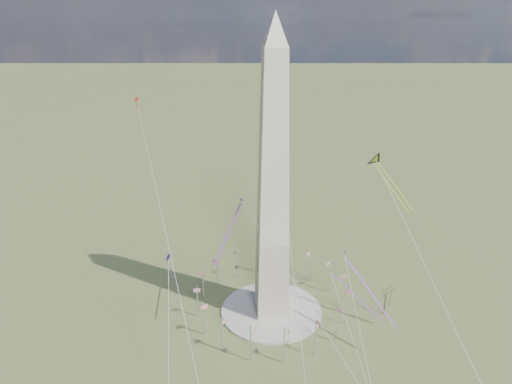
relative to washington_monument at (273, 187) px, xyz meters
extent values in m
plane|color=#5B6532|center=(0.00, 0.00, -47.95)|extent=(2000.00, 2000.00, 0.00)
cylinder|color=#B7B3A7|center=(0.00, 0.00, -47.55)|extent=(36.00, 36.00, 0.80)
pyramid|color=silver|center=(0.00, 0.00, 47.85)|extent=(9.90, 9.90, 10.00)
cylinder|color=white|center=(26.00, 0.00, -41.45)|extent=(0.36, 0.36, 13.00)
cube|color=red|center=(26.00, 1.30, -36.15)|extent=(2.40, 0.08, 1.50)
cylinder|color=white|center=(24.02, 9.95, -41.45)|extent=(0.36, 0.36, 13.00)
cube|color=red|center=(23.52, 11.15, -36.15)|extent=(2.25, 0.99, 1.50)
cylinder|color=white|center=(18.38, 18.38, -41.45)|extent=(0.36, 0.36, 13.00)
cube|color=red|center=(17.47, 19.30, -36.15)|extent=(1.75, 1.75, 1.50)
cylinder|color=white|center=(9.95, 24.02, -41.45)|extent=(0.36, 0.36, 13.00)
cube|color=red|center=(8.75, 24.52, -36.15)|extent=(0.99, 2.25, 1.50)
cylinder|color=white|center=(0.00, 26.00, -41.45)|extent=(0.36, 0.36, 13.00)
cube|color=red|center=(-1.30, 26.00, -36.15)|extent=(0.08, 2.40, 1.50)
cylinder|color=white|center=(-9.95, 24.02, -41.45)|extent=(0.36, 0.36, 13.00)
cube|color=red|center=(-11.15, 23.52, -36.15)|extent=(0.99, 2.25, 1.50)
cylinder|color=white|center=(-18.38, 18.38, -41.45)|extent=(0.36, 0.36, 13.00)
cube|color=red|center=(-19.30, 17.47, -36.15)|extent=(1.75, 1.75, 1.50)
cylinder|color=white|center=(-24.02, 9.95, -41.45)|extent=(0.36, 0.36, 13.00)
cube|color=red|center=(-24.52, 8.75, -36.15)|extent=(2.25, 0.99, 1.50)
cylinder|color=white|center=(-26.00, 0.00, -41.45)|extent=(0.36, 0.36, 13.00)
cube|color=red|center=(-26.00, -1.30, -36.15)|extent=(2.40, 0.08, 1.50)
cylinder|color=white|center=(-24.02, -9.95, -41.45)|extent=(0.36, 0.36, 13.00)
cube|color=red|center=(-23.52, -11.15, -36.15)|extent=(2.25, 0.99, 1.50)
cylinder|color=white|center=(-18.38, -18.38, -41.45)|extent=(0.36, 0.36, 13.00)
cube|color=red|center=(-17.47, -19.30, -36.15)|extent=(1.75, 1.75, 1.50)
cylinder|color=white|center=(-9.95, -24.02, -41.45)|extent=(0.36, 0.36, 13.00)
cube|color=red|center=(-8.75, -24.52, -36.15)|extent=(0.99, 2.25, 1.50)
cylinder|color=white|center=(0.00, -26.00, -41.45)|extent=(0.36, 0.36, 13.00)
cube|color=red|center=(1.30, -26.00, -36.15)|extent=(0.08, 2.40, 1.50)
cylinder|color=white|center=(9.95, -24.02, -41.45)|extent=(0.36, 0.36, 13.00)
cube|color=red|center=(11.15, -23.52, -36.15)|extent=(0.99, 2.25, 1.50)
cylinder|color=white|center=(18.38, -18.38, -41.45)|extent=(0.36, 0.36, 13.00)
cube|color=red|center=(19.30, -17.47, -36.15)|extent=(1.75, 1.75, 1.50)
cylinder|color=white|center=(24.02, -9.95, -41.45)|extent=(0.36, 0.36, 13.00)
cube|color=red|center=(24.52, -8.75, -36.15)|extent=(2.25, 0.99, 1.50)
cylinder|color=#413427|center=(39.72, -5.63, -43.86)|extent=(0.42, 0.42, 8.18)
cube|color=orange|center=(44.29, 6.80, -4.28)|extent=(7.79, 16.12, 12.32)
cube|color=orange|center=(42.25, 5.85, -4.28)|extent=(7.79, 16.12, 12.32)
cube|color=#381A77|center=(-34.60, -0.90, -22.82)|extent=(2.07, 3.31, 2.68)
cube|color=#E24523|center=(-34.60, -0.90, -27.25)|extent=(1.75, 3.16, 9.26)
cube|color=#E24523|center=(28.11, -18.76, -29.11)|extent=(11.23, 20.07, 14.09)
cube|color=#E24523|center=(-15.11, -4.77, -13.40)|extent=(10.34, 18.14, 12.76)
cube|color=#E24523|center=(28.63, -5.86, -39.77)|extent=(15.08, 12.37, 11.85)
cube|color=red|center=(-45.68, 37.69, 22.36)|extent=(1.96, 1.71, 1.85)
cube|color=red|center=(-45.68, 37.69, 20.33)|extent=(0.36, 1.60, 4.26)
cube|color=white|center=(5.78, 39.72, 23.71)|extent=(1.25, 2.02, 1.68)
cube|color=white|center=(5.78, 39.72, 21.87)|extent=(0.81, 1.42, 3.85)
camera|label=1|loc=(-20.98, -135.34, 51.56)|focal=32.00mm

